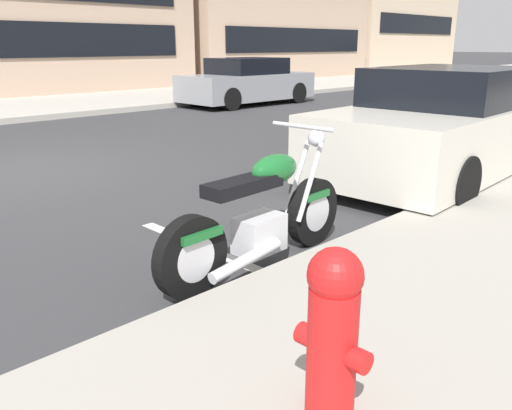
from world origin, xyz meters
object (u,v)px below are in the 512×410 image
car_opposite_curb (247,83)px  parked_motorcycle (262,217)px  fire_hydrant (333,330)px  parked_car_behind_motorcycle (449,126)px

car_opposite_curb → parked_motorcycle: bearing=46.6°
parked_motorcycle → fire_hydrant: size_ratio=2.55×
parked_motorcycle → car_opposite_curb: car_opposite_curb is taller
parked_motorcycle → car_opposite_curb: 12.11m
parked_car_behind_motorcycle → car_opposite_curb: bearing=60.7°
parked_car_behind_motorcycle → car_opposite_curb: parked_car_behind_motorcycle is taller
fire_hydrant → parked_car_behind_motorcycle: bearing=21.2°
parked_car_behind_motorcycle → parked_motorcycle: bearing=-176.3°
car_opposite_curb → fire_hydrant: size_ratio=5.27×
parked_car_behind_motorcycle → fire_hydrant: 5.61m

